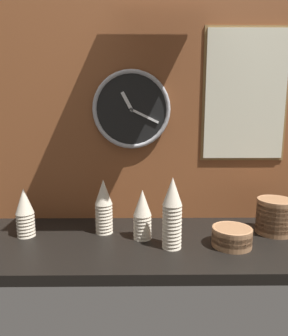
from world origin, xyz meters
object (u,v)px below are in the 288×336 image
bowl_stack_far_right (275,215)px  cup_stack_center_right (172,213)px  cup_stack_center (142,214)px  menu_board (245,95)px  wall_clock (132,110)px  cup_stack_center_left (104,206)px  cup_stack_far_left (25,212)px  bowl_stack_right (232,236)px

bowl_stack_far_right → cup_stack_center_right: bearing=-163.1°
cup_stack_center → menu_board: size_ratio=0.34×
bowl_stack_far_right → wall_clock: bearing=164.1°
menu_board → cup_stack_center: bearing=-153.6°
cup_stack_center_left → cup_stack_far_left: bearing=-174.0°
wall_clock → menu_board: menu_board is taller
bowl_stack_right → cup_stack_center_left: bearing=164.8°
cup_stack_center_left → wall_clock: 0.45m
cup_stack_center_right → bowl_stack_right: bearing=2.7°
cup_stack_center → bowl_stack_far_right: bearing=5.1°
cup_stack_center_left → cup_stack_center: (0.16, -0.06, -0.01)m
cup_stack_center_left → cup_stack_center: cup_stack_center_left is taller
cup_stack_far_left → bowl_stack_right: cup_stack_far_left is taller
cup_stack_center → bowl_stack_right: cup_stack_center is taller
wall_clock → menu_board: 0.53m
cup_stack_far_left → bowl_stack_far_right: 1.06m
cup_stack_center_right → menu_board: bearing=41.7°
menu_board → bowl_stack_right: bearing=-112.2°
cup_stack_far_left → menu_board: size_ratio=0.34×
cup_stack_center → bowl_stack_right: (0.35, -0.08, -0.06)m
cup_stack_far_left → bowl_stack_right: size_ratio=1.34×
cup_stack_center_left → cup_stack_far_left: (-0.32, -0.03, -0.01)m
cup_stack_center_right → wall_clock: bearing=117.0°
bowl_stack_right → menu_board: (0.13, 0.31, 0.55)m
cup_stack_center_right → cup_stack_center_left: size_ratio=1.18×
cup_stack_center_left → wall_clock: size_ratio=0.65×
cup_stack_center_right → wall_clock: wall_clock is taller
cup_stack_center_right → menu_board: size_ratio=0.46×
cup_stack_center_right → cup_stack_far_left: cup_stack_center_right is taller
cup_stack_center_left → bowl_stack_right: bearing=-15.2°
cup_stack_center_left → menu_board: menu_board is taller
cup_stack_center → wall_clock: wall_clock is taller
bowl_stack_right → wall_clock: size_ratio=0.43×
cup_stack_center_right → cup_stack_center_left: 0.32m
bowl_stack_right → bowl_stack_far_right: bowl_stack_far_right is taller
cup_stack_far_left → menu_board: bearing=12.1°
cup_stack_center → bowl_stack_right: size_ratio=1.34×
bowl_stack_right → bowl_stack_far_right: 0.26m
cup_stack_far_left → wall_clock: 0.64m
bowl_stack_right → cup_stack_center_right: bearing=-177.3°
cup_stack_center_right → cup_stack_center: 0.15m
bowl_stack_right → cup_stack_far_left: bearing=172.8°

